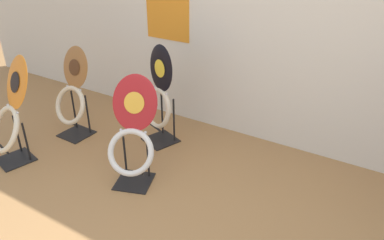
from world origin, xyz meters
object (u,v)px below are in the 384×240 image
(toilet_seat_display_woodgrain, at_px, (72,97))
(toilet_seat_display_jazz_black, at_px, (159,99))
(toilet_seat_display_crimson_swirl, at_px, (132,138))
(toilet_seat_display_orange_sun, at_px, (10,114))

(toilet_seat_display_woodgrain, relative_size, toilet_seat_display_jazz_black, 0.92)
(toilet_seat_display_woodgrain, height_order, toilet_seat_display_jazz_black, toilet_seat_display_jazz_black)
(toilet_seat_display_crimson_swirl, relative_size, toilet_seat_display_woodgrain, 0.99)
(toilet_seat_display_orange_sun, relative_size, toilet_seat_display_jazz_black, 0.97)
(toilet_seat_display_orange_sun, height_order, toilet_seat_display_woodgrain, toilet_seat_display_orange_sun)
(toilet_seat_display_woodgrain, bearing_deg, toilet_seat_display_crimson_swirl, -16.58)
(toilet_seat_display_crimson_swirl, bearing_deg, toilet_seat_display_orange_sun, -165.07)
(toilet_seat_display_crimson_swirl, distance_m, toilet_seat_display_jazz_black, 0.64)
(toilet_seat_display_orange_sun, xyz_separation_m, toilet_seat_display_jazz_black, (0.89, 0.90, 0.01))
(toilet_seat_display_crimson_swirl, relative_size, toilet_seat_display_orange_sun, 0.93)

